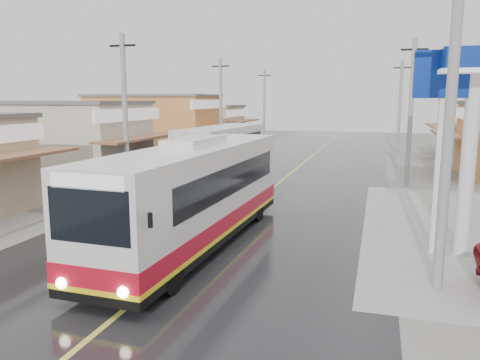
{
  "coord_description": "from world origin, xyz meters",
  "views": [
    {
      "loc": [
        5.38,
        -12.27,
        4.75
      ],
      "look_at": [
        0.58,
        3.95,
        1.84
      ],
      "focal_mm": 35.0,
      "sensor_mm": 36.0,
      "label": 1
    }
  ],
  "objects": [
    {
      "name": "centre_line",
      "position": [
        0.0,
        15.0,
        0.02
      ],
      "size": [
        0.15,
        90.0,
        0.01
      ],
      "primitive_type": "cube",
      "color": "#D8CC4C",
      "rests_on": "road"
    },
    {
      "name": "shopfronts_left",
      "position": [
        -13.0,
        18.0,
        0.0
      ],
      "size": [
        11.0,
        44.0,
        5.2
      ],
      "primitive_type": null,
      "color": "tan",
      "rests_on": "ground"
    },
    {
      "name": "tricycle_far",
      "position": [
        -8.33,
        15.17,
        0.88
      ],
      "size": [
        1.61,
        2.03,
        1.55
      ],
      "rotation": [
        0.0,
        0.0,
        0.15
      ],
      "color": "#26262D",
      "rests_on": "ground"
    },
    {
      "name": "tricycle_near",
      "position": [
        -8.37,
        13.04,
        1.02
      ],
      "size": [
        1.66,
        2.42,
        1.79
      ],
      "rotation": [
        0.0,
        0.0,
        -0.06
      ],
      "color": "#26262D",
      "rests_on": "ground"
    },
    {
      "name": "utility_poles_right",
      "position": [
        7.0,
        15.0,
        0.0
      ],
      "size": [
        1.6,
        36.0,
        8.0
      ],
      "primitive_type": null,
      "color": "gray",
      "rests_on": "ground"
    },
    {
      "name": "second_bus",
      "position": [
        -3.94,
        15.28,
        1.66
      ],
      "size": [
        3.12,
        9.45,
        3.09
      ],
      "rotation": [
        0.0,
        0.0,
        -0.07
      ],
      "color": "silver",
      "rests_on": "road"
    },
    {
      "name": "tyre_stack",
      "position": [
        -7.34,
        6.77,
        0.24
      ],
      "size": [
        0.93,
        0.93,
        0.48
      ],
      "color": "black",
      "rests_on": "ground"
    },
    {
      "name": "cyclist",
      "position": [
        -5.09,
        7.71,
        0.71
      ],
      "size": [
        1.28,
        2.12,
        2.16
      ],
      "rotation": [
        0.0,
        0.0,
        -0.31
      ],
      "color": "black",
      "rests_on": "ground"
    },
    {
      "name": "coach_bus",
      "position": [
        -0.25,
        1.73,
        1.71
      ],
      "size": [
        2.95,
        11.43,
        3.54
      ],
      "rotation": [
        0.0,
        0.0,
        -0.04
      ],
      "color": "silver",
      "rests_on": "road"
    },
    {
      "name": "road",
      "position": [
        0.0,
        15.0,
        0.01
      ],
      "size": [
        12.0,
        90.0,
        0.02
      ],
      "primitive_type": "cube",
      "color": "black",
      "rests_on": "ground"
    },
    {
      "name": "utility_poles_left",
      "position": [
        -7.0,
        16.0,
        0.0
      ],
      "size": [
        1.6,
        50.0,
        8.0
      ],
      "primitive_type": null,
      "color": "gray",
      "rests_on": "ground"
    },
    {
      "name": "ground",
      "position": [
        0.0,
        0.0,
        0.0
      ],
      "size": [
        120.0,
        120.0,
        0.0
      ],
      "primitive_type": "plane",
      "color": "slate",
      "rests_on": "ground"
    }
  ]
}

